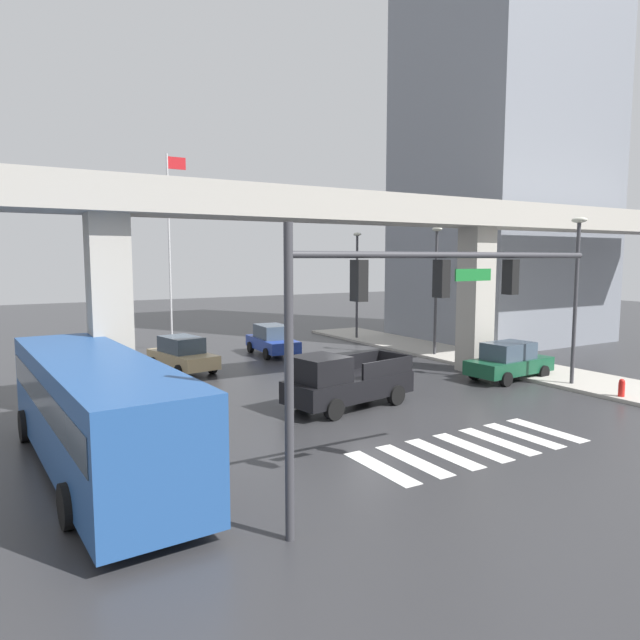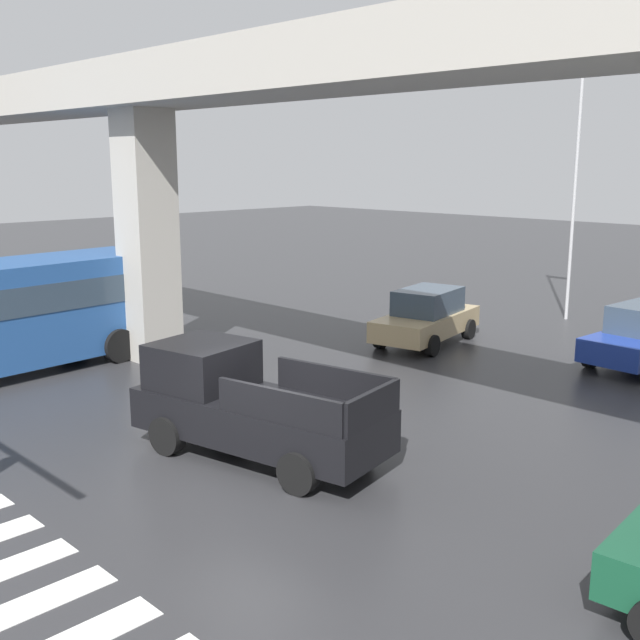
# 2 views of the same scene
# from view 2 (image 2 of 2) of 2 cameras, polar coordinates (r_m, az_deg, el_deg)

# --- Properties ---
(ground_plane) EXTENTS (120.00, 120.00, 0.00)m
(ground_plane) POSITION_cam_2_polar(r_m,az_deg,el_deg) (14.04, -4.81, -11.59)
(ground_plane) COLOR #2D2D30
(elevated_overpass) EXTENTS (49.27, 2.53, 8.21)m
(elevated_overpass) POSITION_cam_2_polar(r_m,az_deg,el_deg) (15.26, 4.58, 17.36)
(elevated_overpass) COLOR #ADA89E
(elevated_overpass) RESTS_ON ground
(pickup_truck) EXTENTS (5.36, 2.79, 2.08)m
(pickup_truck) POSITION_cam_2_polar(r_m,az_deg,el_deg) (14.65, -5.54, -6.45)
(pickup_truck) COLOR black
(pickup_truck) RESTS_ON ground
(sedan_tan) EXTENTS (2.54, 4.55, 1.72)m
(sedan_tan) POSITION_cam_2_polar(r_m,az_deg,el_deg) (23.67, 8.10, 0.26)
(sedan_tan) COLOR tan
(sedan_tan) RESTS_ON ground
(flagpole) EXTENTS (1.16, 0.12, 11.56)m
(flagpole) POSITION_cam_2_polar(r_m,az_deg,el_deg) (28.07, 19.20, 13.36)
(flagpole) COLOR silver
(flagpole) RESTS_ON ground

